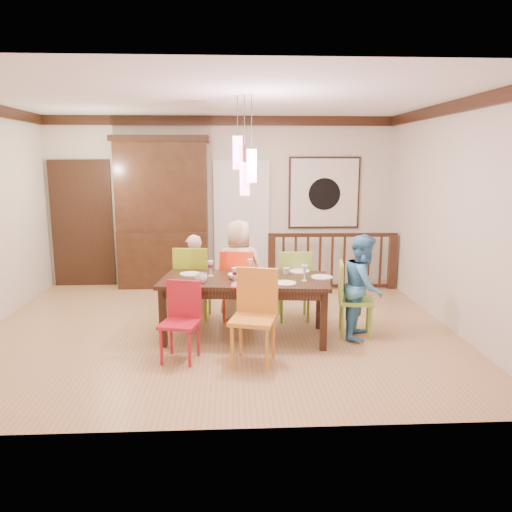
{
  "coord_description": "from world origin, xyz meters",
  "views": [
    {
      "loc": [
        0.15,
        -6.25,
        2.17
      ],
      "look_at": [
        0.48,
        0.04,
        0.95
      ],
      "focal_mm": 35.0,
      "sensor_mm": 36.0,
      "label": 1
    }
  ],
  "objects_px": {
    "chair_far_left": "(194,277)",
    "person_far_left": "(194,277)",
    "dining_table": "(245,285)",
    "chair_end_right": "(356,294)",
    "person_far_mid": "(239,269)",
    "china_hutch": "(163,213)",
    "person_end_right": "(363,286)",
    "balustrade": "(332,260)"
  },
  "relations": [
    {
      "from": "chair_far_left",
      "to": "person_far_left",
      "type": "relative_size",
      "value": 0.87
    },
    {
      "from": "dining_table",
      "to": "chair_end_right",
      "type": "height_order",
      "value": "chair_end_right"
    },
    {
      "from": "person_far_mid",
      "to": "china_hutch",
      "type": "bearing_deg",
      "value": -52.45
    },
    {
      "from": "chair_far_left",
      "to": "china_hutch",
      "type": "relative_size",
      "value": 0.4
    },
    {
      "from": "china_hutch",
      "to": "person_end_right",
      "type": "distance_m",
      "value": 3.92
    },
    {
      "from": "china_hutch",
      "to": "balustrade",
      "type": "height_order",
      "value": "china_hutch"
    },
    {
      "from": "balustrade",
      "to": "chair_end_right",
      "type": "bearing_deg",
      "value": -92.59
    },
    {
      "from": "dining_table",
      "to": "chair_far_left",
      "type": "distance_m",
      "value": 1.05
    },
    {
      "from": "china_hutch",
      "to": "person_end_right",
      "type": "height_order",
      "value": "china_hutch"
    },
    {
      "from": "dining_table",
      "to": "balustrade",
      "type": "distance_m",
      "value": 2.77
    },
    {
      "from": "china_hutch",
      "to": "person_far_left",
      "type": "bearing_deg",
      "value": -70.63
    },
    {
      "from": "dining_table",
      "to": "person_far_mid",
      "type": "xyz_separation_m",
      "value": [
        -0.06,
        0.79,
        0.02
      ]
    },
    {
      "from": "chair_end_right",
      "to": "person_far_mid",
      "type": "relative_size",
      "value": 0.67
    },
    {
      "from": "chair_end_right",
      "to": "dining_table",
      "type": "bearing_deg",
      "value": 99.42
    },
    {
      "from": "china_hutch",
      "to": "person_far_left",
      "type": "distance_m",
      "value": 2.07
    },
    {
      "from": "chair_far_left",
      "to": "balustrade",
      "type": "relative_size",
      "value": 0.47
    },
    {
      "from": "balustrade",
      "to": "person_far_left",
      "type": "height_order",
      "value": "person_far_left"
    },
    {
      "from": "china_hutch",
      "to": "person_far_mid",
      "type": "height_order",
      "value": "china_hutch"
    },
    {
      "from": "chair_far_left",
      "to": "balustrade",
      "type": "bearing_deg",
      "value": -139.99
    },
    {
      "from": "person_far_left",
      "to": "person_far_mid",
      "type": "height_order",
      "value": "person_far_mid"
    },
    {
      "from": "chair_end_right",
      "to": "balustrade",
      "type": "bearing_deg",
      "value": 5.7
    },
    {
      "from": "dining_table",
      "to": "balustrade",
      "type": "xyz_separation_m",
      "value": [
        1.54,
        2.29,
        -0.16
      ]
    },
    {
      "from": "chair_far_left",
      "to": "person_far_mid",
      "type": "bearing_deg",
      "value": -174.16
    },
    {
      "from": "balustrade",
      "to": "person_far_mid",
      "type": "bearing_deg",
      "value": -135.24
    },
    {
      "from": "balustrade",
      "to": "person_far_mid",
      "type": "relative_size",
      "value": 1.58
    },
    {
      "from": "china_hutch",
      "to": "person_far_left",
      "type": "xyz_separation_m",
      "value": [
        0.64,
        -1.83,
        -0.7
      ]
    },
    {
      "from": "dining_table",
      "to": "china_hutch",
      "type": "bearing_deg",
      "value": 122.96
    },
    {
      "from": "balustrade",
      "to": "person_far_mid",
      "type": "xyz_separation_m",
      "value": [
        -1.6,
        -1.5,
        0.19
      ]
    },
    {
      "from": "china_hutch",
      "to": "balustrade",
      "type": "xyz_separation_m",
      "value": [
        2.87,
        -0.35,
        -0.78
      ]
    },
    {
      "from": "chair_end_right",
      "to": "person_far_left",
      "type": "relative_size",
      "value": 0.79
    },
    {
      "from": "chair_far_left",
      "to": "person_end_right",
      "type": "relative_size",
      "value": 0.8
    },
    {
      "from": "china_hutch",
      "to": "person_far_mid",
      "type": "xyz_separation_m",
      "value": [
        1.27,
        -1.85,
        -0.6
      ]
    },
    {
      "from": "dining_table",
      "to": "person_end_right",
      "type": "relative_size",
      "value": 1.65
    },
    {
      "from": "chair_end_right",
      "to": "person_far_left",
      "type": "bearing_deg",
      "value": 78.25
    },
    {
      "from": "china_hutch",
      "to": "dining_table",
      "type": "bearing_deg",
      "value": -63.33
    },
    {
      "from": "chair_end_right",
      "to": "person_far_left",
      "type": "xyz_separation_m",
      "value": [
        -2.05,
        0.82,
        0.06
      ]
    },
    {
      "from": "dining_table",
      "to": "china_hutch",
      "type": "height_order",
      "value": "china_hutch"
    },
    {
      "from": "dining_table",
      "to": "china_hutch",
      "type": "xyz_separation_m",
      "value": [
        -1.33,
        2.64,
        0.62
      ]
    },
    {
      "from": "chair_end_right",
      "to": "person_far_left",
      "type": "height_order",
      "value": "person_far_left"
    },
    {
      "from": "person_far_mid",
      "to": "dining_table",
      "type": "bearing_deg",
      "value": 97.43
    },
    {
      "from": "chair_far_left",
      "to": "china_hutch",
      "type": "distance_m",
      "value": 2.07
    },
    {
      "from": "chair_end_right",
      "to": "person_far_mid",
      "type": "bearing_deg",
      "value": 70.66
    }
  ]
}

